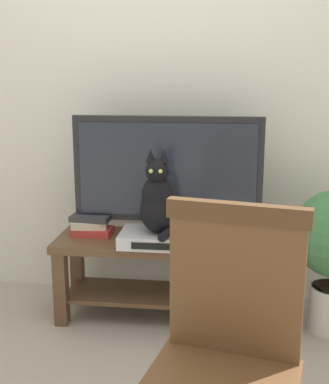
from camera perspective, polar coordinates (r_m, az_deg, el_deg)
The scene contains 8 objects.
ground_plane at distance 2.50m, azimuth -2.92°, elevation -19.44°, with size 12.00×12.00×0.00m, color gray.
back_wall at distance 3.06m, azimuth -0.10°, elevation 14.12°, with size 7.00×0.12×2.80m, color beige.
tv_stand at distance 2.83m, azimuth 0.12°, elevation -8.06°, with size 1.21×0.41×0.46m.
tv at distance 2.76m, azimuth 0.30°, elevation 2.19°, with size 1.04×0.20×0.67m.
media_box at distance 2.70m, azimuth -0.70°, elevation -5.21°, with size 0.40×0.28×0.07m.
cat at distance 2.63m, azimuth -0.73°, elevation -1.09°, with size 0.20×0.29×0.45m.
wooden_chair at distance 1.60m, azimuth 6.99°, elevation -16.84°, with size 0.53×0.53×0.97m.
book_stack at distance 2.88m, azimuth -8.25°, elevation -3.66°, with size 0.24×0.18×0.11m.
Camera 1 is at (0.37, -2.08, 1.35)m, focal length 47.10 mm.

